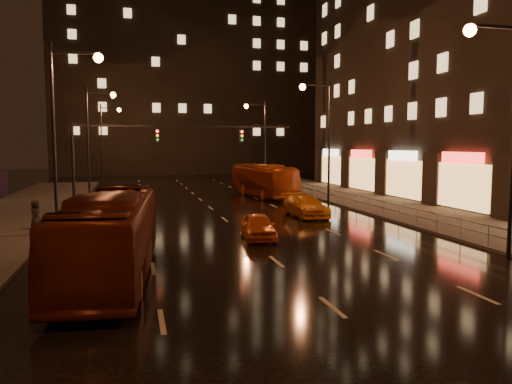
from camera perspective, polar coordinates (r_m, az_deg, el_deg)
ground at (r=36.26m, az=-4.72°, el=-2.22°), size 140.00×140.00×0.00m
sidewalk_right at (r=36.32m, az=18.18°, el=-2.34°), size 7.00×70.00×0.15m
building_distant at (r=89.00m, az=-7.66°, el=13.91°), size 44.00×16.00×36.00m
traffic_signal at (r=35.49m, az=-12.91°, el=5.16°), size 15.31×0.32×6.20m
streetlight_right at (r=22.82m, az=26.27°, el=8.93°), size 2.64×0.50×10.00m
railing_right at (r=37.26m, az=11.46°, el=-0.72°), size 0.05×56.00×1.00m
bus_red at (r=18.87m, az=-16.22°, el=-4.78°), size 3.60×11.30×3.09m
bus_curb at (r=46.30m, az=0.80°, el=1.33°), size 3.97×11.05×3.01m
taxi_near at (r=25.66m, az=0.25°, el=-3.93°), size 1.86×3.91×1.29m
taxi_far at (r=33.78m, az=5.68°, el=-1.57°), size 2.28×5.04×1.43m
pedestrian_c at (r=30.16m, az=-23.92°, el=-2.39°), size 0.69×0.89×1.62m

